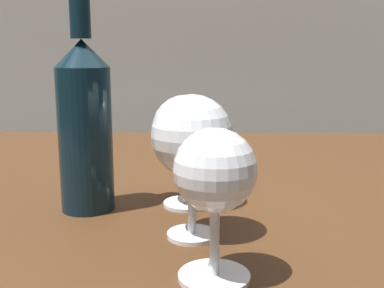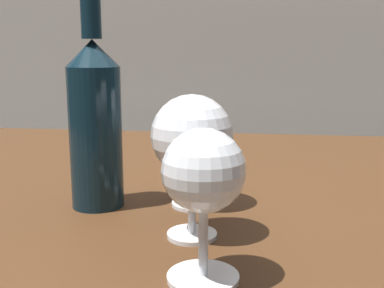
# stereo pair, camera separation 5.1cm
# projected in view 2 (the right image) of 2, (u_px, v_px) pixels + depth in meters

# --- Properties ---
(dining_table) EXTENTS (1.51, 0.91, 0.78)m
(dining_table) POSITION_uv_depth(u_px,v_px,m) (184.00, 231.00, 0.78)
(dining_table) COLOR #472B16
(dining_table) RESTS_ON ground_plane
(wine_glass_pinot) EXTENTS (0.08, 0.08, 0.14)m
(wine_glass_pinot) POSITION_uv_depth(u_px,v_px,m) (204.00, 177.00, 0.41)
(wine_glass_pinot) COLOR white
(wine_glass_pinot) RESTS_ON dining_table
(wine_glass_chardonnay) EXTENTS (0.09, 0.09, 0.16)m
(wine_glass_chardonnay) POSITION_uv_depth(u_px,v_px,m) (192.00, 138.00, 0.51)
(wine_glass_chardonnay) COLOR white
(wine_glass_chardonnay) RESTS_ON dining_table
(wine_glass_amber) EXTENTS (0.09, 0.09, 0.15)m
(wine_glass_amber) POSITION_uv_depth(u_px,v_px,m) (195.00, 131.00, 0.62)
(wine_glass_amber) COLOR white
(wine_glass_amber) RESTS_ON dining_table
(wine_bottle) EXTENTS (0.07, 0.07, 0.31)m
(wine_bottle) POSITION_uv_depth(u_px,v_px,m) (95.00, 119.00, 0.61)
(wine_bottle) COLOR #0F232D
(wine_bottle) RESTS_ON dining_table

